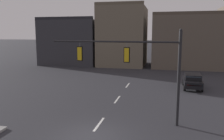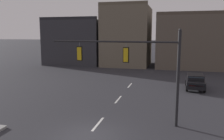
# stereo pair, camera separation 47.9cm
# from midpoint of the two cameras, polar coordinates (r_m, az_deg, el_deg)

# --- Properties ---
(ground_plane) EXTENTS (400.00, 400.00, 0.00)m
(ground_plane) POSITION_cam_midpoint_polar(r_m,az_deg,el_deg) (14.11, -6.48, -15.89)
(ground_plane) COLOR #2B2B30
(lane_centreline) EXTENTS (0.16, 26.40, 0.01)m
(lane_centreline) POSITION_cam_midpoint_polar(r_m,az_deg,el_deg) (15.86, -4.04, -12.97)
(lane_centreline) COLOR silver
(lane_centreline) RESTS_ON ground
(signal_mast_near_side) EXTENTS (8.80, 0.76, 6.20)m
(signal_mast_near_side) POSITION_cam_midpoint_polar(r_m,az_deg,el_deg) (15.40, 5.02, 2.09)
(signal_mast_near_side) COLOR black
(signal_mast_near_side) RESTS_ON ground
(car_lot_nearside) EXTENTS (2.03, 4.50, 1.61)m
(car_lot_nearside) POSITION_cam_midpoint_polar(r_m,az_deg,el_deg) (26.78, 18.48, -2.45)
(car_lot_nearside) COLOR black
(car_lot_nearside) RESTS_ON ground
(building_row) EXTENTS (53.97, 12.56, 11.21)m
(building_row) POSITION_cam_midpoint_polar(r_m,az_deg,el_deg) (44.69, 19.85, 7.05)
(building_row) COLOR #2D2D33
(building_row) RESTS_ON ground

